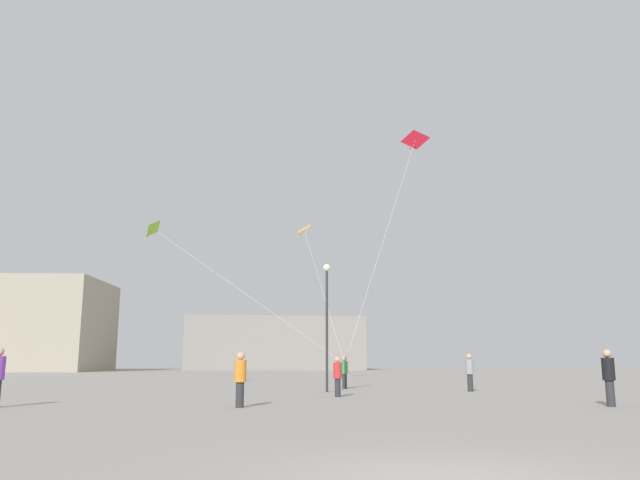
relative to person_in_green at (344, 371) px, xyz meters
name	(u,v)px	position (x,y,z in m)	size (l,w,h in m)	color
ground_plane	(444,478)	(-1.91, -25.35, -0.92)	(300.00, 300.00, 0.00)	gray
person_in_green	(344,371)	(0.00, 0.00, 0.00)	(0.36, 0.36, 1.67)	#2D2D33
person_in_red	(338,375)	(-1.23, -7.56, -0.03)	(0.35, 0.35, 1.61)	#2D2D33
person_in_orange	(240,377)	(-4.95, -13.09, 0.03)	(0.37, 0.37, 1.72)	#2D2D33
person_in_grey	(470,371)	(5.59, -3.60, 0.06)	(0.39, 0.39, 1.78)	#2D2D33
person_in_black	(609,375)	(6.88, -13.69, 0.08)	(0.39, 0.39, 1.81)	#2D2D33
kite_crimson_delta	(414,145)	(4.85, 3.11, 13.77)	(5.71, 3.74, 14.14)	red
kite_amber_delta	(304,231)	(-1.47, 11.63, 9.91)	(2.13, 12.71, 10.08)	yellow
kite_lime_delta	(156,231)	(-10.35, 1.43, 7.62)	(11.03, 2.15, 7.78)	#8CD12D
building_centre_hall	(18,326)	(-38.91, 58.50, 5.37)	(23.99, 18.10, 12.57)	#A39984
building_right_hall	(273,344)	(-2.91, 69.06, 3.20)	(28.48, 15.39, 8.22)	gray
lamppost_east	(327,307)	(-1.27, -3.49, 3.04)	(0.36, 0.36, 6.06)	#2D2D30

